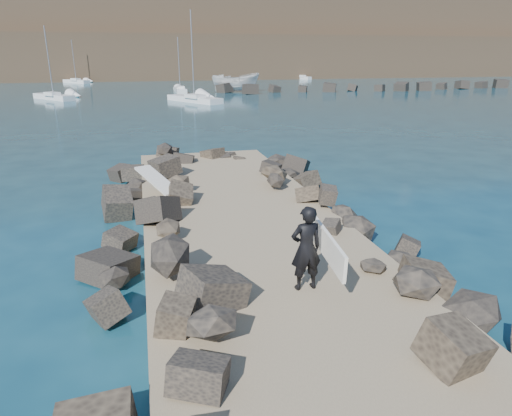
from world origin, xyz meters
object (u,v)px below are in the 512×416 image
at_px(boat_imported, 236,83).
at_px(sailboat_b, 180,90).
at_px(surfer_with_board, 309,248).
at_px(surfboard_resting, 157,183).

height_order(boat_imported, sailboat_b, sailboat_b).
distance_m(boat_imported, surfer_with_board, 62.48).
distance_m(surfboard_resting, sailboat_b, 55.00).
relative_size(boat_imported, surfer_with_board, 3.08).
distance_m(surfboard_resting, boat_imported, 55.43).
relative_size(boat_imported, sailboat_b, 0.90).
xyz_separation_m(surfboard_resting, boat_imported, (13.75, 53.70, 0.34)).
xyz_separation_m(boat_imported, sailboat_b, (-8.27, 1.03, -1.04)).
height_order(boat_imported, surfer_with_board, boat_imported).
relative_size(surfboard_resting, sailboat_b, 0.31).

